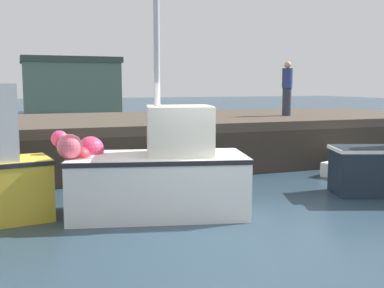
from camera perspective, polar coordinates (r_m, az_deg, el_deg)
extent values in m
cube|color=#283D4C|center=(8.09, 3.85, -10.76)|extent=(120.00, 160.00, 0.10)
cube|color=#473D33|center=(15.73, 3.99, 3.04)|extent=(14.08, 6.07, 0.25)
cube|color=#312A23|center=(13.22, 9.19, -0.94)|extent=(14.08, 0.24, 1.18)
cylinder|color=#312A23|center=(11.62, -20.92, -2.45)|extent=(0.35, 0.35, 1.18)
cylinder|color=#312A23|center=(13.31, 8.97, -0.88)|extent=(0.35, 0.35, 1.18)
cylinder|color=#312A23|center=(17.35, -12.82, 0.90)|extent=(0.35, 0.35, 1.18)
cylinder|color=#312A23|center=(20.26, 11.58, 1.82)|extent=(0.35, 0.35, 1.18)
cylinder|color=#312A23|center=(12.05, -4.93, -1.67)|extent=(6.66, 0.17, 1.11)
cube|color=silver|center=(8.91, -4.16, -4.94)|extent=(3.53, 2.27, 1.14)
cube|color=black|center=(8.82, -4.19, -1.63)|extent=(3.61, 2.32, 0.08)
cube|color=beige|center=(8.78, -1.56, 1.68)|extent=(1.43, 1.38, 0.91)
cylinder|color=#B7B7BC|center=(8.79, -4.34, 14.71)|extent=(0.11, 0.11, 3.08)
sphere|color=red|center=(8.73, -13.33, -1.45)|extent=(0.34, 0.34, 0.34)
sphere|color=#EA5B70|center=(8.54, -14.61, -0.33)|extent=(0.45, 0.45, 0.45)
sphere|color=#DB3866|center=(9.17, -12.20, -0.68)|extent=(0.51, 0.51, 0.51)
sphere|color=#DB3866|center=(9.39, -15.79, 0.60)|extent=(0.33, 0.33, 0.33)
cube|color=white|center=(13.57, 18.08, -2.71)|extent=(1.71, 1.28, 0.38)
cube|color=#7F6647|center=(13.53, 18.12, -1.84)|extent=(0.35, 0.57, 0.04)
cylinder|color=#2D3342|center=(15.82, 11.43, 5.03)|extent=(0.29, 0.29, 0.91)
cylinder|color=navy|center=(15.81, 11.50, 7.84)|extent=(0.34, 0.34, 0.64)
sphere|color=tan|center=(15.82, 11.54, 9.41)|extent=(0.22, 0.22, 0.22)
cube|color=#4C6656|center=(43.34, -14.48, 6.62)|extent=(8.02, 5.36, 4.31)
cube|color=#2D3D34|center=(43.39, -14.58, 9.79)|extent=(8.35, 5.58, 0.50)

